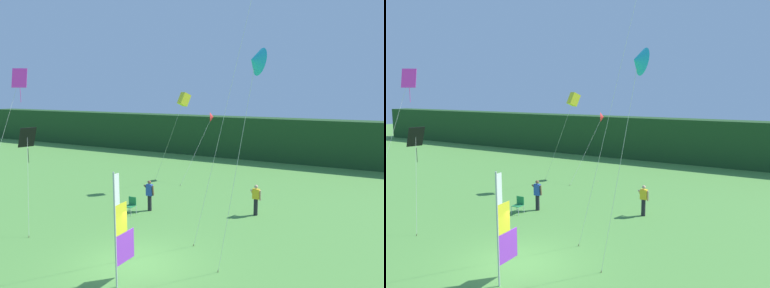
% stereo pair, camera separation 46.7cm
% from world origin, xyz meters
% --- Properties ---
extents(ground_plane, '(120.00, 120.00, 0.00)m').
position_xyz_m(ground_plane, '(0.00, 0.00, 0.00)').
color(ground_plane, '#518E3D').
extents(distant_treeline, '(80.00, 2.40, 4.00)m').
position_xyz_m(distant_treeline, '(0.00, 24.01, 2.00)').
color(distant_treeline, '#1E421E').
rests_on(distant_treeline, ground).
extents(banner_flag, '(0.06, 1.03, 3.98)m').
position_xyz_m(banner_flag, '(0.59, -1.37, 1.91)').
color(banner_flag, '#B7B7BC').
rests_on(banner_flag, ground).
extents(person_near_banner, '(0.55, 0.48, 1.70)m').
position_xyz_m(person_near_banner, '(-3.07, 5.75, 0.91)').
color(person_near_banner, black).
rests_on(person_near_banner, ground).
extents(person_mid_field, '(0.55, 0.48, 1.65)m').
position_xyz_m(person_mid_field, '(2.37, 7.71, 0.88)').
color(person_mid_field, black).
rests_on(person_mid_field, ground).
extents(folding_chair, '(0.51, 0.51, 0.89)m').
position_xyz_m(folding_chair, '(-3.67, 4.86, 0.51)').
color(folding_chair, '#BCBCC1').
rests_on(folding_chair, ground).
extents(kite_yellow_box_1, '(3.40, 1.40, 6.48)m').
position_xyz_m(kite_yellow_box_1, '(-3.78, 11.00, 5.99)').
color(kite_yellow_box_1, brown).
rests_on(kite_yellow_box_1, ground).
extents(kite_cyan_delta_2, '(1.69, 1.03, 8.05)m').
position_xyz_m(kite_cyan_delta_2, '(4.35, 1.14, 7.55)').
color(kite_cyan_delta_2, brown).
rests_on(kite_cyan_delta_2, ground).
extents(kite_red_delta_3, '(1.04, 3.93, 4.97)m').
position_xyz_m(kite_red_delta_3, '(-3.53, 14.84, 4.58)').
color(kite_red_delta_3, brown).
rests_on(kite_red_delta_3, ground).
extents(kite_black_diamond_4, '(1.24, 1.39, 4.89)m').
position_xyz_m(kite_black_diamond_4, '(-6.59, 0.88, 4.29)').
color(kite_black_diamond_4, brown).
rests_on(kite_black_diamond_4, ground).
extents(kite_magenta_diamond_5, '(0.85, 2.94, 7.68)m').
position_xyz_m(kite_magenta_diamond_5, '(-7.99, 1.65, 6.89)').
color(kite_magenta_diamond_5, brown).
rests_on(kite_magenta_diamond_5, ground).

